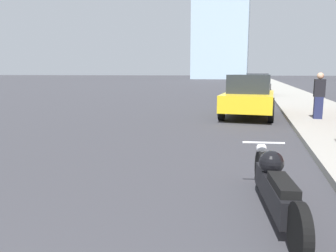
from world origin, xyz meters
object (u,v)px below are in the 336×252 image
Objects in this scene: parked_car_yellow at (249,96)px; parked_car_black at (257,85)px; pedestrian at (319,95)px; motorcycle at (275,186)px; parked_car_red at (253,82)px.

parked_car_black reaches higher than parked_car_yellow.
parked_car_yellow is at bearing 155.90° from pedestrian.
pedestrian is at bearing 68.16° from motorcycle.
parked_car_black is (-0.10, 20.95, 0.48)m from motorcycle.
motorcycle is at bearing -90.10° from parked_car_black.
motorcycle is 0.60× the size of parked_car_red.
parked_car_black reaches higher than parked_car_red.
parked_car_yellow is 2.64m from pedestrian.
parked_car_black is at bearing -84.99° from parked_car_red.
pedestrian reaches higher than parked_car_red.
parked_car_black is 2.44× the size of pedestrian.
pedestrian is at bearing -81.24° from parked_car_black.
motorcycle is at bearing -85.63° from parked_car_red.
parked_car_yellow reaches higher than motorcycle.
pedestrian is at bearing -80.96° from parked_car_red.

